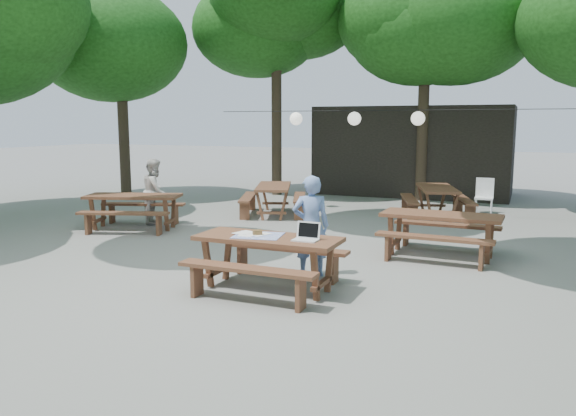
# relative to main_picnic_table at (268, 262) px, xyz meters

# --- Properties ---
(ground) EXTENTS (80.00, 80.00, 0.00)m
(ground) POSITION_rel_main_picnic_table_xyz_m (-0.69, 1.04, -0.39)
(ground) COLOR slate
(ground) RESTS_ON ground
(pavilion) EXTENTS (6.00, 3.00, 2.80)m
(pavilion) POSITION_rel_main_picnic_table_xyz_m (-0.19, 11.54, 1.01)
(pavilion) COLOR black
(pavilion) RESTS_ON ground
(main_picnic_table) EXTENTS (2.00, 1.58, 0.75)m
(main_picnic_table) POSITION_rel_main_picnic_table_xyz_m (0.00, 0.00, 0.00)
(main_picnic_table) COLOR brown
(main_picnic_table) RESTS_ON ground
(picnic_table_nw) EXTENTS (2.31, 2.12, 0.75)m
(picnic_table_nw) POSITION_rel_main_picnic_table_xyz_m (-4.61, 2.91, 0.00)
(picnic_table_nw) COLOR brown
(picnic_table_nw) RESTS_ON ground
(picnic_table_ne) EXTENTS (2.02, 1.63, 0.75)m
(picnic_table_ne) POSITION_rel_main_picnic_table_xyz_m (1.92, 2.93, 0.00)
(picnic_table_ne) COLOR brown
(picnic_table_ne) RESTS_ON ground
(picnic_table_far_w) EXTENTS (2.16, 2.34, 0.75)m
(picnic_table_far_w) POSITION_rel_main_picnic_table_xyz_m (-2.58, 5.81, 0.00)
(picnic_table_far_w) COLOR brown
(picnic_table_far_w) RESTS_ON ground
(picnic_table_far_e) EXTENTS (2.06, 2.28, 0.75)m
(picnic_table_far_e) POSITION_rel_main_picnic_table_xyz_m (1.24, 7.02, 0.00)
(picnic_table_far_e) COLOR brown
(picnic_table_far_e) RESTS_ON ground
(woman) EXTENTS (0.66, 0.56, 1.53)m
(woman) POSITION_rel_main_picnic_table_xyz_m (0.28, 0.91, 0.38)
(woman) COLOR #7291D0
(woman) RESTS_ON ground
(second_person) EXTENTS (0.81, 0.89, 1.49)m
(second_person) POSITION_rel_main_picnic_table_xyz_m (-4.60, 3.69, 0.36)
(second_person) COLOR silver
(second_person) RESTS_ON ground
(plastic_chair) EXTENTS (0.45, 0.45, 0.90)m
(plastic_chair) POSITION_rel_main_picnic_table_xyz_m (2.26, 8.09, -0.13)
(plastic_chair) COLOR white
(plastic_chair) RESTS_ON ground
(laptop) EXTENTS (0.33, 0.26, 0.24)m
(laptop) POSITION_rel_main_picnic_table_xyz_m (0.57, -0.00, 0.42)
(laptop) COLOR white
(laptop) RESTS_ON main_picnic_table
(tabletop_clutter) EXTENTS (0.77, 0.66, 0.08)m
(tabletop_clutter) POSITION_rel_main_picnic_table_xyz_m (-0.17, 0.01, 0.37)
(tabletop_clutter) COLOR #344DB2
(tabletop_clutter) RESTS_ON main_picnic_table
(paper_lanterns) EXTENTS (9.00, 0.34, 0.38)m
(paper_lanterns) POSITION_rel_main_picnic_table_xyz_m (-0.87, 7.04, 2.02)
(paper_lanterns) COLOR black
(paper_lanterns) RESTS_ON ground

